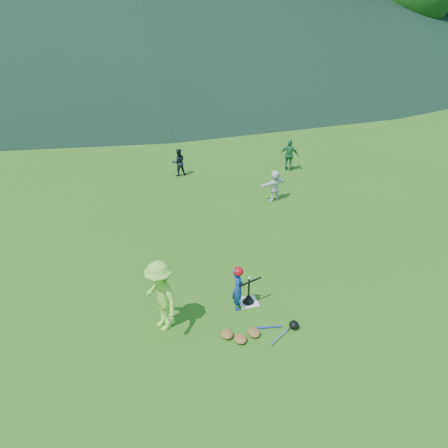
% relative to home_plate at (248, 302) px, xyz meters
% --- Properties ---
extents(ground, '(120.00, 120.00, 0.00)m').
position_rel_home_plate_xyz_m(ground, '(0.00, 0.00, -0.01)').
color(ground, '#2F5F15').
rests_on(ground, ground).
extents(home_plate, '(0.45, 0.45, 0.02)m').
position_rel_home_plate_xyz_m(home_plate, '(0.00, 0.00, 0.00)').
color(home_plate, silver).
rests_on(home_plate, ground).
extents(baseball, '(0.08, 0.08, 0.08)m').
position_rel_home_plate_xyz_m(baseball, '(0.00, 0.00, 0.73)').
color(baseball, white).
rests_on(baseball, batting_tee).
extents(batter_child, '(0.36, 0.47, 1.13)m').
position_rel_home_plate_xyz_m(batter_child, '(-0.31, -0.11, 0.56)').
color(batter_child, navy).
rests_on(batter_child, ground).
extents(adult_coach, '(1.04, 1.29, 1.75)m').
position_rel_home_plate_xyz_m(adult_coach, '(-2.16, -0.37, 0.86)').
color(adult_coach, '#89D33E').
rests_on(adult_coach, ground).
extents(fielder_b, '(0.59, 0.48, 1.14)m').
position_rel_home_plate_xyz_m(fielder_b, '(-0.37, 8.72, 0.56)').
color(fielder_b, black).
rests_on(fielder_b, ground).
extents(fielder_c, '(0.82, 0.73, 1.34)m').
position_rel_home_plate_xyz_m(fielder_c, '(4.26, 8.16, 0.66)').
color(fielder_c, '#22733B').
rests_on(fielder_c, ground).
extents(fielder_d, '(1.13, 0.64, 1.16)m').
position_rel_home_plate_xyz_m(fielder_d, '(2.64, 5.49, 0.57)').
color(fielder_d, white).
rests_on(fielder_d, ground).
extents(batting_tee, '(0.30, 0.30, 0.68)m').
position_rel_home_plate_xyz_m(batting_tee, '(0.00, 0.00, 0.12)').
color(batting_tee, black).
rests_on(batting_tee, home_plate).
extents(batter_gear, '(0.72, 0.26, 0.50)m').
position_rel_home_plate_xyz_m(batter_gear, '(-0.28, -0.11, 1.02)').
color(batter_gear, '#B10B12').
rests_on(batter_gear, ground).
extents(equipment_pile, '(1.80, 0.71, 0.19)m').
position_rel_home_plate_xyz_m(equipment_pile, '(-0.21, -1.13, 0.06)').
color(equipment_pile, olive).
rests_on(equipment_pile, ground).
extents(outfield_fence, '(70.07, 0.08, 1.33)m').
position_rel_home_plate_xyz_m(outfield_fence, '(0.00, 28.00, 0.69)').
color(outfield_fence, gray).
rests_on(outfield_fence, ground).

